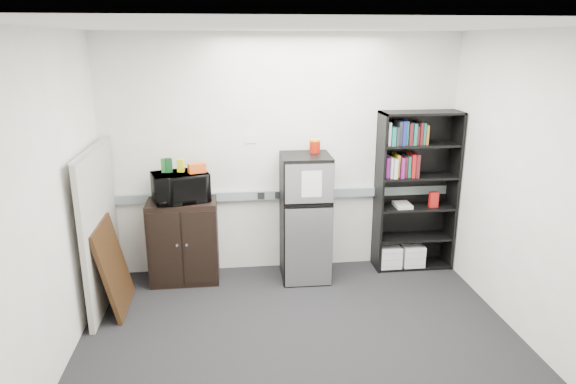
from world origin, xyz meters
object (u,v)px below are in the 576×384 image
object	(u,v)px
bookshelf	(414,188)
cabinet	(184,241)
refrigerator	(305,218)
cubicle_partition	(100,228)
microwave	(180,187)

from	to	relation	value
bookshelf	cabinet	bearing A→B (deg)	-178.57
cabinet	refrigerator	distance (m)	1.37
cabinet	cubicle_partition	bearing A→B (deg)	-151.42
bookshelf	refrigerator	world-z (taller)	bookshelf
cabinet	refrigerator	size ratio (longest dim) A/B	0.66
cubicle_partition	microwave	size ratio (longest dim) A/B	2.83
bookshelf	cabinet	distance (m)	2.68
bookshelf	cubicle_partition	xyz separation A→B (m)	(-3.41, -0.49, -0.16)
cabinet	microwave	xyz separation A→B (m)	(0.00, -0.02, 0.63)
microwave	refrigerator	distance (m)	1.40
cabinet	microwave	size ratio (longest dim) A/B	1.63
cubicle_partition	refrigerator	xyz separation A→B (m)	(2.12, 0.34, -0.10)
bookshelf	cubicle_partition	bearing A→B (deg)	-171.87
cubicle_partition	cabinet	xyz separation A→B (m)	(0.77, 0.42, -0.34)
cubicle_partition	microwave	distance (m)	0.92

